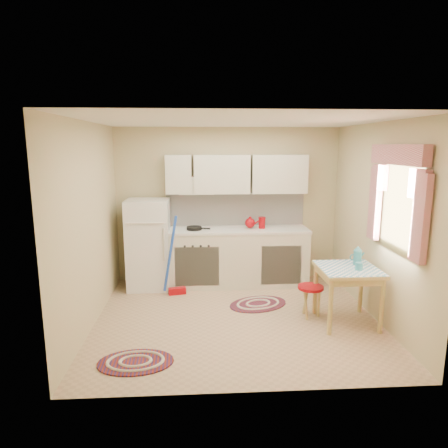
{
  "coord_description": "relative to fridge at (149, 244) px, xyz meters",
  "views": [
    {
      "loc": [
        -0.46,
        -4.85,
        2.21
      ],
      "look_at": [
        -0.14,
        0.25,
        1.2
      ],
      "focal_mm": 32.0,
      "sensor_mm": 36.0,
      "label": 1
    }
  ],
  "objects": [
    {
      "name": "room_shell",
      "position": [
        1.41,
        -1.01,
        0.9
      ],
      "size": [
        3.64,
        3.6,
        2.52
      ],
      "color": "tan",
      "rests_on": "ground"
    },
    {
      "name": "fridge",
      "position": [
        0.0,
        0.0,
        0.0
      ],
      "size": [
        0.65,
        0.6,
        1.4
      ],
      "primitive_type": "cube",
      "color": "white",
      "rests_on": "ground"
    },
    {
      "name": "broom",
      "position": [
        0.45,
        -0.35,
        -0.1
      ],
      "size": [
        0.3,
        0.17,
        1.2
      ],
      "primitive_type": null,
      "rotation": [
        0.0,
        0.0,
        0.2
      ],
      "color": "blue",
      "rests_on": "ground"
    },
    {
      "name": "base_cabinets",
      "position": [
        1.38,
        0.05,
        -0.26
      ],
      "size": [
        2.25,
        0.6,
        0.88
      ],
      "primitive_type": "cube",
      "color": "beige",
      "rests_on": "ground"
    },
    {
      "name": "countertop",
      "position": [
        1.38,
        0.05,
        0.2
      ],
      "size": [
        2.27,
        0.62,
        0.04
      ],
      "primitive_type": "cube",
      "color": "silver",
      "rests_on": "base_cabinets"
    },
    {
      "name": "frying_pan",
      "position": [
        0.71,
        0.0,
        0.24
      ],
      "size": [
        0.29,
        0.29,
        0.05
      ],
      "primitive_type": "cylinder",
      "rotation": [
        0.0,
        0.0,
        -0.29
      ],
      "color": "black",
      "rests_on": "countertop"
    },
    {
      "name": "red_kettle",
      "position": [
        1.59,
        0.05,
        0.31
      ],
      "size": [
        0.2,
        0.18,
        0.18
      ],
      "primitive_type": null,
      "rotation": [
        0.0,
        0.0,
        0.14
      ],
      "color": "#99050D",
      "rests_on": "countertop"
    },
    {
      "name": "red_canister",
      "position": [
        1.78,
        0.05,
        0.3
      ],
      "size": [
        0.11,
        0.11,
        0.16
      ],
      "primitive_type": "cylinder",
      "rotation": [
        0.0,
        0.0,
        -0.07
      ],
      "color": "#99050D",
      "rests_on": "countertop"
    },
    {
      "name": "table",
      "position": [
        2.63,
        -1.47,
        -0.34
      ],
      "size": [
        0.72,
        0.72,
        0.72
      ],
      "primitive_type": "cube",
      "color": "tan",
      "rests_on": "ground"
    },
    {
      "name": "stool",
      "position": [
        2.23,
        -1.26,
        -0.49
      ],
      "size": [
        0.41,
        0.41,
        0.42
      ],
      "primitive_type": "cylinder",
      "rotation": [
        0.0,
        0.0,
        0.26
      ],
      "color": "#99050D",
      "rests_on": "ground"
    },
    {
      "name": "coffee_pot",
      "position": [
        2.79,
        -1.35,
        0.15
      ],
      "size": [
        0.13,
        0.11,
        0.25
      ],
      "primitive_type": null,
      "rotation": [
        0.0,
        0.0,
        -0.02
      ],
      "color": "teal",
      "rests_on": "table"
    },
    {
      "name": "mug",
      "position": [
        2.72,
        -1.57,
        0.07
      ],
      "size": [
        0.12,
        0.12,
        0.1
      ],
      "primitive_type": "cylinder",
      "rotation": [
        0.0,
        0.0,
        -0.38
      ],
      "color": "teal",
      "rests_on": "table"
    },
    {
      "name": "rug_center",
      "position": [
        1.61,
        -0.83,
        -0.69
      ],
      "size": [
        0.98,
        0.81,
        0.02
      ],
      "primitive_type": null,
      "rotation": [
        0.0,
        0.0,
        0.35
      ],
      "color": "maroon",
      "rests_on": "ground"
    },
    {
      "name": "rug_left",
      "position": [
        0.12,
        -2.28,
        -0.69
      ],
      "size": [
        0.81,
        0.56,
        0.02
      ],
      "primitive_type": null,
      "rotation": [
        0.0,
        0.0,
        0.04
      ],
      "color": "maroon",
      "rests_on": "ground"
    }
  ]
}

